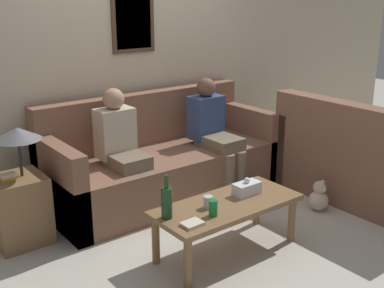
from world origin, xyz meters
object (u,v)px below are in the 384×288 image
object	(u,v)px
drinking_glass	(208,202)
person_right	(214,130)
couch_side	(365,165)
teddy_bear	(319,197)
wine_bottle	(167,202)
couch_main	(161,162)
coffee_table	(227,210)
person_left	(122,147)

from	to	relation	value
drinking_glass	person_right	size ratio (longest dim) A/B	0.08
couch_side	teddy_bear	bearing A→B (deg)	81.60
person_right	teddy_bear	xyz separation A→B (m)	(0.45, -1.02, -0.51)
person_right	wine_bottle	bearing A→B (deg)	-142.47
couch_side	teddy_bear	world-z (taller)	couch_side
couch_main	coffee_table	bearing A→B (deg)	-100.86
wine_bottle	drinking_glass	xyz separation A→B (m)	(0.35, -0.05, -0.08)
couch_side	drinking_glass	distance (m)	1.96
teddy_bear	drinking_glass	bearing A→B (deg)	-179.43
drinking_glass	teddy_bear	xyz separation A→B (m)	(1.38, 0.01, -0.34)
person_left	drinking_glass	bearing A→B (deg)	-84.63
couch_main	wine_bottle	xyz separation A→B (m)	(-0.76, -1.20, 0.21)
couch_main	teddy_bear	size ratio (longest dim) A/B	8.01
coffee_table	person_left	distance (m)	1.20
wine_bottle	person_right	distance (m)	1.61
couch_side	person_right	distance (m)	1.54
person_right	person_left	bearing A→B (deg)	176.08
person_right	teddy_bear	world-z (taller)	person_right
wine_bottle	couch_main	bearing A→B (deg)	57.51
coffee_table	wine_bottle	xyz separation A→B (m)	(-0.52, 0.08, 0.18)
person_left	person_right	xyz separation A→B (m)	(1.04, -0.07, -0.01)
couch_side	coffee_table	size ratio (longest dim) A/B	1.39
coffee_table	person_right	size ratio (longest dim) A/B	1.04
teddy_bear	person_right	bearing A→B (deg)	113.63
drinking_glass	person_left	xyz separation A→B (m)	(-0.10, 1.10, 0.18)
couch_main	wine_bottle	bearing A→B (deg)	-122.49
couch_main	couch_side	world-z (taller)	same
couch_main	person_left	bearing A→B (deg)	-164.37
person_left	person_right	world-z (taller)	person_left
drinking_glass	teddy_bear	bearing A→B (deg)	0.57
couch_side	person_right	xyz separation A→B (m)	(-1.03, 1.10, 0.29)
wine_bottle	person_right	size ratio (longest dim) A/B	0.29
couch_main	drinking_glass	bearing A→B (deg)	-108.51
drinking_glass	coffee_table	bearing A→B (deg)	-8.26
couch_side	teddy_bear	size ratio (longest dim) A/B	5.68
teddy_bear	wine_bottle	bearing A→B (deg)	178.79
couch_side	drinking_glass	bearing A→B (deg)	87.89
drinking_glass	teddy_bear	world-z (taller)	drinking_glass
couch_side	wine_bottle	xyz separation A→B (m)	(-2.30, 0.12, 0.20)
couch_main	coffee_table	world-z (taller)	couch_main
drinking_glass	teddy_bear	size ratio (longest dim) A/B	0.32
couch_side	person_left	bearing A→B (deg)	60.35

